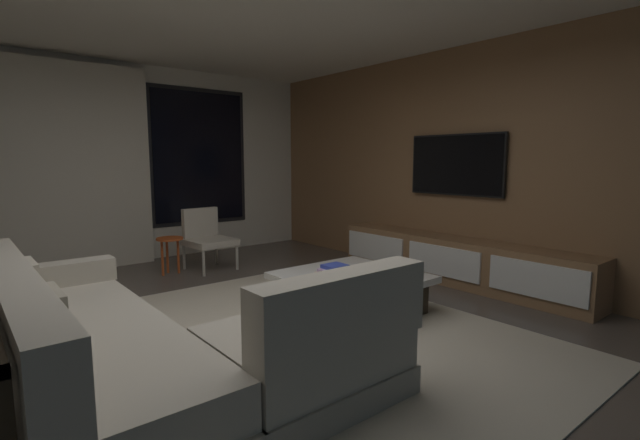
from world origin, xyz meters
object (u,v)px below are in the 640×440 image
at_px(book_stack_on_coffee_table, 334,270).
at_px(accent_chair_near_window, 206,235).
at_px(coffee_table, 351,292).
at_px(side_stool, 170,244).
at_px(media_console, 458,262).
at_px(sectional_couch, 145,350).
at_px(mounted_tv, 456,165).

bearing_deg(book_stack_on_coffee_table, accent_chair_near_window, 93.40).
xyz_separation_m(coffee_table, book_stack_on_coffee_table, (-0.13, 0.11, 0.21)).
height_order(side_stool, media_console, media_console).
distance_m(accent_chair_near_window, media_console, 3.14).
height_order(sectional_couch, mounted_tv, mounted_tv).
height_order(book_stack_on_coffee_table, media_console, media_console).
bearing_deg(mounted_tv, coffee_table, -175.50).
height_order(sectional_couch, media_console, sectional_couch).
bearing_deg(media_console, sectional_couch, -175.56).
distance_m(side_stool, mounted_tv, 3.58).
height_order(side_stool, mounted_tv, mounted_tv).
bearing_deg(coffee_table, mounted_tv, 4.50).
bearing_deg(mounted_tv, book_stack_on_coffee_table, -178.93).
relative_size(book_stack_on_coffee_table, side_stool, 0.64).
height_order(accent_chair_near_window, side_stool, accent_chair_near_window).
height_order(sectional_couch, side_stool, sectional_couch).
height_order(book_stack_on_coffee_table, accent_chair_near_window, accent_chair_near_window).
bearing_deg(accent_chair_near_window, side_stool, -179.84).
xyz_separation_m(accent_chair_near_window, side_stool, (-0.49, -0.00, -0.06)).
bearing_deg(coffee_table, side_stool, 107.15).
distance_m(book_stack_on_coffee_table, media_console, 1.75).
relative_size(coffee_table, book_stack_on_coffee_table, 3.93).
xyz_separation_m(book_stack_on_coffee_table, side_stool, (-0.63, 2.35, -0.03)).
height_order(coffee_table, book_stack_on_coffee_table, book_stack_on_coffee_table).
xyz_separation_m(sectional_couch, media_console, (3.60, 0.28, -0.04)).
relative_size(coffee_table, media_console, 0.37).
bearing_deg(coffee_table, book_stack_on_coffee_table, 140.11).
bearing_deg(sectional_couch, accent_chair_near_window, 58.27).
xyz_separation_m(coffee_table, mounted_tv, (1.80, 0.14, 1.16)).
distance_m(media_console, mounted_tv, 1.13).
relative_size(sectional_couch, mounted_tv, 2.03).
distance_m(accent_chair_near_window, mounted_tv, 3.23).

